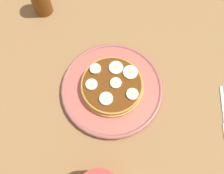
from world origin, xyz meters
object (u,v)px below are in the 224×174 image
object	(u,v)px
plate	(112,88)
banana_slice_3	(130,72)
banana_slice_2	(132,94)
banana_slice_0	(116,83)
banana_slice_4	(106,99)
fork	(224,115)
banana_slice_1	(92,85)
banana_slice_5	(116,68)
pancake_stack	(111,84)
banana_slice_6	(95,69)

from	to	relation	value
plate	banana_slice_3	xyz separation A→B (cm)	(-5.16, 0.66, 3.13)
banana_slice_2	banana_slice_3	bearing A→B (deg)	-127.49
banana_slice_0	banana_slice_4	world-z (taller)	same
fork	banana_slice_2	bearing A→B (deg)	-50.17
banana_slice_2	banana_slice_0	bearing A→B (deg)	-76.91
banana_slice_0	fork	distance (cm)	27.01
banana_slice_4	banana_slice_0	bearing A→B (deg)	-160.32
plate	fork	xyz separation A→B (cm)	(-16.19, 22.31, -0.74)
banana_slice_1	banana_slice_5	size ratio (longest dim) A/B	0.81
fork	banana_slice_1	bearing A→B (deg)	-51.56
banana_slice_0	banana_slice_5	bearing A→B (deg)	-131.77
pancake_stack	fork	size ratio (longest dim) A/B	1.53
plate	banana_slice_0	size ratio (longest dim) A/B	9.38
banana_slice_3	banana_slice_6	xyz separation A→B (cm)	(5.76, -6.04, 0.12)
banana_slice_1	banana_slice_6	distance (cm)	4.06
plate	fork	distance (cm)	27.57
banana_slice_6	banana_slice_0	bearing A→B (deg)	102.79
banana_slice_4	banana_slice_5	size ratio (longest dim) A/B	0.91
banana_slice_1	banana_slice_4	distance (cm)	4.89
banana_slice_5	banana_slice_6	world-z (taller)	banana_slice_6
pancake_stack	banana_slice_4	xyz separation A→B (cm)	(3.59, 2.40, 1.46)
banana_slice_1	banana_slice_4	size ratio (longest dim) A/B	0.89
banana_slice_2	banana_slice_4	bearing A→B (deg)	-30.14
banana_slice_2	banana_slice_6	distance (cm)	10.70
banana_slice_2	banana_slice_5	bearing A→B (deg)	-102.04
banana_slice_6	fork	size ratio (longest dim) A/B	0.27
plate	banana_slice_6	bearing A→B (deg)	-83.60
plate	banana_slice_4	world-z (taller)	banana_slice_4
banana_slice_6	plate	bearing A→B (deg)	96.40
banana_slice_2	fork	distance (cm)	22.81
pancake_stack	banana_slice_0	world-z (taller)	banana_slice_0
banana_slice_0	banana_slice_2	size ratio (longest dim) A/B	0.95
banana_slice_5	banana_slice_2	bearing A→B (deg)	77.96
banana_slice_0	banana_slice_1	world-z (taller)	same
pancake_stack	fork	xyz separation A→B (cm)	(-16.06, 22.71, -2.46)
banana_slice_4	banana_slice_5	bearing A→B (deg)	-146.83
banana_slice_2	fork	size ratio (longest dim) A/B	0.28
banana_slice_1	fork	xyz separation A→B (cm)	(-19.99, 25.18, -3.88)
plate	banana_slice_0	xyz separation A→B (cm)	(-0.73, 0.50, 3.15)
banana_slice_3	banana_slice_6	world-z (taller)	banana_slice_6
banana_slice_3	banana_slice_5	size ratio (longest dim) A/B	1.03
banana_slice_0	banana_slice_6	xyz separation A→B (cm)	(1.33, -5.88, 0.10)
pancake_stack	banana_slice_2	distance (cm)	5.89
pancake_stack	plate	bearing A→B (deg)	72.66
banana_slice_2	plate	bearing A→B (deg)	-70.49
plate	banana_slice_3	distance (cm)	6.07
banana_slice_1	banana_slice_6	world-z (taller)	banana_slice_6
banana_slice_3	fork	size ratio (longest dim) A/B	0.35
banana_slice_0	banana_slice_5	distance (cm)	4.00
banana_slice_1	banana_slice_3	world-z (taller)	same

